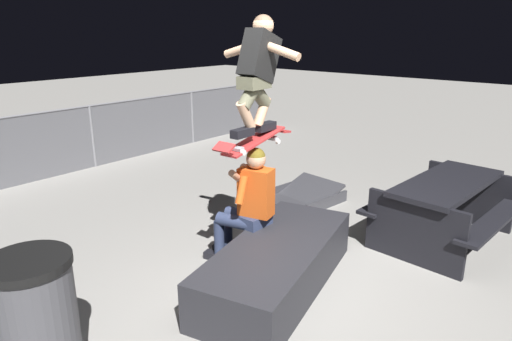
{
  "coord_description": "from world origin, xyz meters",
  "views": [
    {
      "loc": [
        -3.01,
        -2.25,
        2.43
      ],
      "look_at": [
        0.32,
        0.57,
        1.06
      ],
      "focal_mm": 32.01,
      "sensor_mm": 36.0,
      "label": 1
    }
  ],
  "objects_px": {
    "skateboard": "(254,141)",
    "person_sitting_on_ledge": "(247,201)",
    "skater_airborne": "(258,70)",
    "trash_bin": "(37,321)",
    "picnic_table_back": "(445,201)",
    "kicker_ramp": "(303,198)",
    "ledge_box_main": "(277,265)"
  },
  "relations": [
    {
      "from": "person_sitting_on_ledge",
      "to": "trash_bin",
      "type": "relative_size",
      "value": 1.34
    },
    {
      "from": "person_sitting_on_ledge",
      "to": "picnic_table_back",
      "type": "xyz_separation_m",
      "value": [
        1.92,
        -1.4,
        -0.22
      ]
    },
    {
      "from": "trash_bin",
      "to": "skateboard",
      "type": "bearing_deg",
      "value": -1.36
    },
    {
      "from": "skateboard",
      "to": "trash_bin",
      "type": "height_order",
      "value": "skateboard"
    },
    {
      "from": "person_sitting_on_ledge",
      "to": "skater_airborne",
      "type": "relative_size",
      "value": 1.16
    },
    {
      "from": "ledge_box_main",
      "to": "skateboard",
      "type": "height_order",
      "value": "skateboard"
    },
    {
      "from": "skater_airborne",
      "to": "picnic_table_back",
      "type": "distance_m",
      "value": 2.74
    },
    {
      "from": "person_sitting_on_ledge",
      "to": "skater_airborne",
      "type": "distance_m",
      "value": 1.34
    },
    {
      "from": "skateboard",
      "to": "skater_airborne",
      "type": "distance_m",
      "value": 0.69
    },
    {
      "from": "ledge_box_main",
      "to": "kicker_ramp",
      "type": "distance_m",
      "value": 2.35
    },
    {
      "from": "picnic_table_back",
      "to": "trash_bin",
      "type": "bearing_deg",
      "value": 161.51
    },
    {
      "from": "trash_bin",
      "to": "skater_airborne",
      "type": "bearing_deg",
      "value": -1.28
    },
    {
      "from": "person_sitting_on_ledge",
      "to": "kicker_ramp",
      "type": "relative_size",
      "value": 1.23
    },
    {
      "from": "trash_bin",
      "to": "person_sitting_on_ledge",
      "type": "bearing_deg",
      "value": 0.25
    },
    {
      "from": "trash_bin",
      "to": "ledge_box_main",
      "type": "bearing_deg",
      "value": -14.04
    },
    {
      "from": "kicker_ramp",
      "to": "picnic_table_back",
      "type": "height_order",
      "value": "picnic_table_back"
    },
    {
      "from": "person_sitting_on_ledge",
      "to": "skater_airborne",
      "type": "height_order",
      "value": "skater_airborne"
    },
    {
      "from": "picnic_table_back",
      "to": "skater_airborne",
      "type": "bearing_deg",
      "value": 143.77
    },
    {
      "from": "skateboard",
      "to": "person_sitting_on_ledge",
      "type": "bearing_deg",
      "value": 123.45
    },
    {
      "from": "ledge_box_main",
      "to": "trash_bin",
      "type": "xyz_separation_m",
      "value": [
        -2.07,
        0.52,
        0.26
      ]
    },
    {
      "from": "kicker_ramp",
      "to": "trash_bin",
      "type": "xyz_separation_m",
      "value": [
        -4.13,
        -0.59,
        0.43
      ]
    },
    {
      "from": "person_sitting_on_ledge",
      "to": "skateboard",
      "type": "distance_m",
      "value": 0.65
    },
    {
      "from": "person_sitting_on_ledge",
      "to": "picnic_table_back",
      "type": "distance_m",
      "value": 2.39
    },
    {
      "from": "ledge_box_main",
      "to": "person_sitting_on_ledge",
      "type": "height_order",
      "value": "person_sitting_on_ledge"
    },
    {
      "from": "picnic_table_back",
      "to": "person_sitting_on_ledge",
      "type": "bearing_deg",
      "value": 143.98
    },
    {
      "from": "skater_airborne",
      "to": "trash_bin",
      "type": "xyz_separation_m",
      "value": [
        -2.33,
        0.05,
        -1.56
      ]
    },
    {
      "from": "person_sitting_on_ledge",
      "to": "trash_bin",
      "type": "height_order",
      "value": "person_sitting_on_ledge"
    },
    {
      "from": "skateboard",
      "to": "picnic_table_back",
      "type": "height_order",
      "value": "skateboard"
    },
    {
      "from": "skateboard",
      "to": "kicker_ramp",
      "type": "height_order",
      "value": "skateboard"
    },
    {
      "from": "skater_airborne",
      "to": "ledge_box_main",
      "type": "bearing_deg",
      "value": -119.1
    },
    {
      "from": "person_sitting_on_ledge",
      "to": "skateboard",
      "type": "height_order",
      "value": "skateboard"
    },
    {
      "from": "kicker_ramp",
      "to": "trash_bin",
      "type": "bearing_deg",
      "value": -171.84
    }
  ]
}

